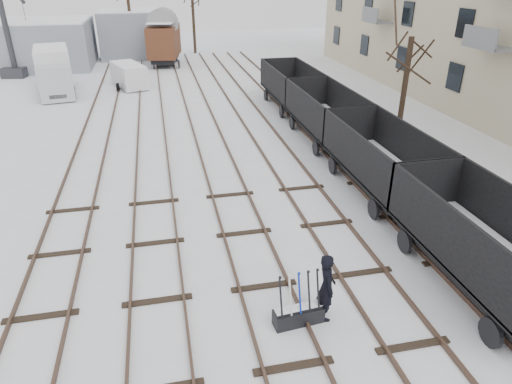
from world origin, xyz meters
The scene contains 17 objects.
ground centered at (0.00, 0.00, 0.00)m, with size 120.00×120.00×0.00m, color white.
tracks centered at (0.00, 13.67, 0.07)m, with size 13.90×52.00×0.16m.
shed_left centered at (-13.00, 36.00, 2.05)m, with size 10.00×8.00×4.10m.
shed_right centered at (-4.00, 40.00, 2.25)m, with size 7.00×6.00×4.50m.
ground_frame centered at (0.53, -1.62, 0.28)m, with size 1.34×0.55×1.49m.
worker centered at (1.28, -1.52, 0.95)m, with size 0.69×0.45×1.90m, color black.
freight_wagon_a centered at (6.00, -1.25, 1.01)m, with size 2.59×6.47×2.64m.
freight_wagon_b centered at (6.00, 5.15, 1.01)m, with size 2.59×6.47×2.64m.
freight_wagon_c centered at (6.00, 11.55, 1.01)m, with size 2.59×6.47×2.64m.
freight_wagon_d centered at (6.00, 17.95, 1.01)m, with size 2.59×6.47×2.64m.
box_van_wagon centered at (-1.44, 34.42, 2.28)m, with size 3.58×5.53×3.92m.
lorry centered at (-9.62, 25.33, 1.61)m, with size 3.09×7.14×3.13m.
panel_van centered at (-4.48, 26.04, 0.92)m, with size 2.93×4.36×1.77m.
crane centered at (-13.93, 32.15, 2.40)m, with size 2.12×5.43×9.14m.
tree_near centered at (10.56, 11.97, 2.54)m, with size 0.30×0.30×5.08m, color black.
tree_far_left centered at (-4.40, 38.49, 3.50)m, with size 0.30×0.30×6.99m, color black.
tree_far_right centered at (1.92, 40.72, 3.16)m, with size 0.30×0.30×6.32m, color black.
Camera 1 is at (-2.46, -10.25, 8.23)m, focal length 32.00 mm.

